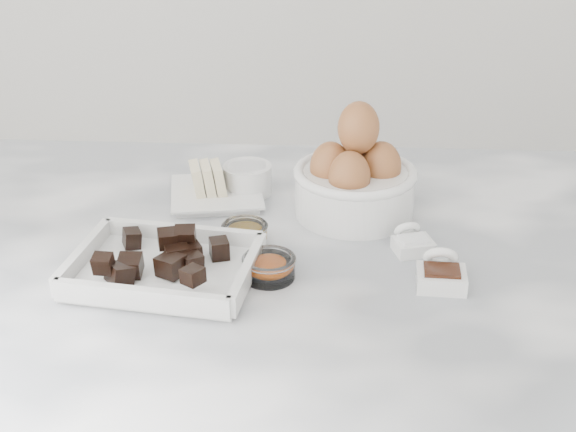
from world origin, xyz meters
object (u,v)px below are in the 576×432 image
(egg_bowl, at_px, (355,179))
(zest_bowl, at_px, (269,266))
(honey_bowl, at_px, (245,233))
(salt_spoon, at_px, (412,242))
(butter_plate, at_px, (215,188))
(chocolate_dish, at_px, (164,261))
(sugar_ramekin, at_px, (247,178))
(vanilla_spoon, at_px, (441,273))

(egg_bowl, bearing_deg, zest_bowl, -120.25)
(honey_bowl, relative_size, salt_spoon, 0.91)
(zest_bowl, height_order, salt_spoon, salt_spoon)
(butter_plate, bearing_deg, chocolate_dish, -97.87)
(egg_bowl, bearing_deg, salt_spoon, -54.93)
(chocolate_dish, height_order, honey_bowl, chocolate_dish)
(salt_spoon, bearing_deg, chocolate_dish, -164.26)
(zest_bowl, distance_m, salt_spoon, 0.21)
(chocolate_dish, distance_m, salt_spoon, 0.34)
(sugar_ramekin, distance_m, salt_spoon, 0.30)
(butter_plate, distance_m, vanilla_spoon, 0.40)
(butter_plate, height_order, egg_bowl, egg_bowl)
(egg_bowl, relative_size, salt_spoon, 2.53)
(sugar_ramekin, bearing_deg, butter_plate, -151.08)
(zest_bowl, bearing_deg, egg_bowl, 59.75)
(zest_bowl, xyz_separation_m, salt_spoon, (0.19, 0.08, -0.00))
(egg_bowl, distance_m, vanilla_spoon, 0.23)
(sugar_ramekin, bearing_deg, chocolate_dish, -106.91)
(egg_bowl, height_order, vanilla_spoon, egg_bowl)
(butter_plate, relative_size, sugar_ramekin, 2.11)
(salt_spoon, bearing_deg, honey_bowl, 177.63)
(sugar_ramekin, height_order, honey_bowl, sugar_ramekin)
(chocolate_dish, xyz_separation_m, sugar_ramekin, (0.08, 0.27, 0.00))
(vanilla_spoon, distance_m, salt_spoon, 0.09)
(salt_spoon, bearing_deg, zest_bowl, -156.18)
(egg_bowl, relative_size, honey_bowl, 2.78)
(zest_bowl, bearing_deg, sugar_ramekin, 101.73)
(chocolate_dish, height_order, sugar_ramekin, chocolate_dish)
(butter_plate, bearing_deg, egg_bowl, -10.40)
(chocolate_dish, relative_size, zest_bowl, 3.61)
(sugar_ramekin, height_order, vanilla_spoon, vanilla_spoon)
(chocolate_dish, distance_m, sugar_ramekin, 0.28)
(chocolate_dish, bearing_deg, sugar_ramekin, 73.09)
(egg_bowl, relative_size, zest_bowl, 2.58)
(sugar_ramekin, distance_m, honey_bowl, 0.17)
(butter_plate, height_order, salt_spoon, butter_plate)
(chocolate_dish, xyz_separation_m, zest_bowl, (0.14, 0.01, -0.01))
(chocolate_dish, height_order, zest_bowl, chocolate_dish)
(salt_spoon, bearing_deg, vanilla_spoon, -71.05)
(butter_plate, distance_m, egg_bowl, 0.22)
(vanilla_spoon, bearing_deg, butter_plate, 143.73)
(zest_bowl, height_order, vanilla_spoon, vanilla_spoon)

